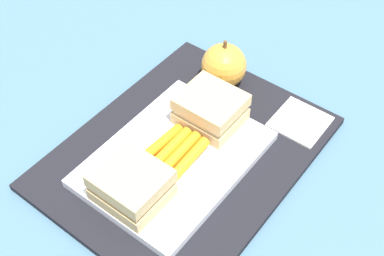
{
  "coord_description": "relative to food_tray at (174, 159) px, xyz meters",
  "views": [
    {
      "loc": [
        -0.34,
        -0.27,
        0.53
      ],
      "look_at": [
        0.01,
        0.0,
        0.04
      ],
      "focal_mm": 48.16,
      "sensor_mm": 36.0,
      "label": 1
    }
  ],
  "objects": [
    {
      "name": "paper_napkin",
      "position": [
        0.16,
        -0.09,
        -0.0
      ],
      "size": [
        0.07,
        0.07,
        0.0
      ],
      "primitive_type": "cube",
      "rotation": [
        0.0,
        0.0,
        0.01
      ],
      "color": "white",
      "rests_on": "lunchbag_mat"
    },
    {
      "name": "sandwich_half_left",
      "position": [
        -0.08,
        0.0,
        0.03
      ],
      "size": [
        0.07,
        0.08,
        0.04
      ],
      "color": "tan",
      "rests_on": "food_tray"
    },
    {
      "name": "food_tray",
      "position": [
        0.0,
        0.0,
        0.0
      ],
      "size": [
        0.23,
        0.17,
        0.01
      ],
      "primitive_type": "cube",
      "color": "white",
      "rests_on": "lunchbag_mat"
    },
    {
      "name": "lunchbag_mat",
      "position": [
        0.03,
        0.0,
        -0.01
      ],
      "size": [
        0.36,
        0.28,
        0.01
      ],
      "primitive_type": "cube",
      "color": "black",
      "rests_on": "ground_plane"
    },
    {
      "name": "sandwich_half_right",
      "position": [
        0.08,
        0.0,
        0.03
      ],
      "size": [
        0.07,
        0.08,
        0.04
      ],
      "color": "tan",
      "rests_on": "food_tray"
    },
    {
      "name": "carrot_sticks_bundle",
      "position": [
        0.0,
        0.0,
        0.01
      ],
      "size": [
        0.08,
        0.06,
        0.02
      ],
      "color": "orange",
      "rests_on": "food_tray"
    },
    {
      "name": "apple",
      "position": [
        0.16,
        0.04,
        0.03
      ],
      "size": [
        0.07,
        0.07,
        0.08
      ],
      "color": "gold",
      "rests_on": "lunchbag_mat"
    },
    {
      "name": "ground_plane",
      "position": [
        0.03,
        0.0,
        -0.02
      ],
      "size": [
        2.4,
        2.4,
        0.0
      ],
      "primitive_type": "plane",
      "color": "#42667A"
    }
  ]
}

